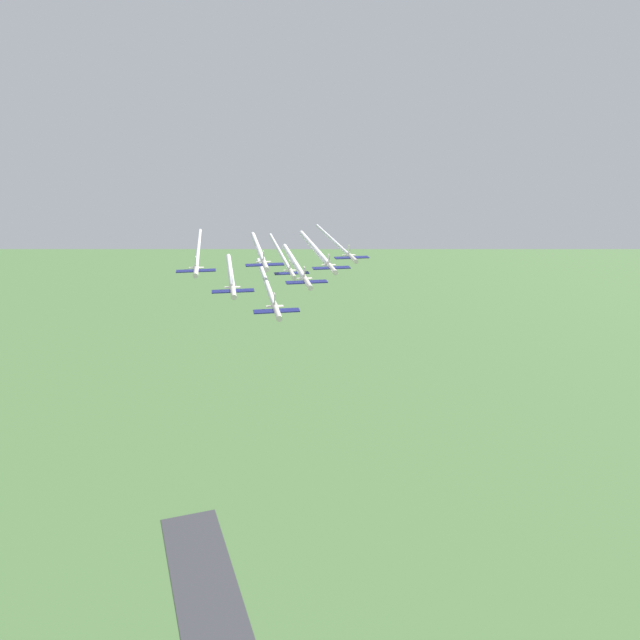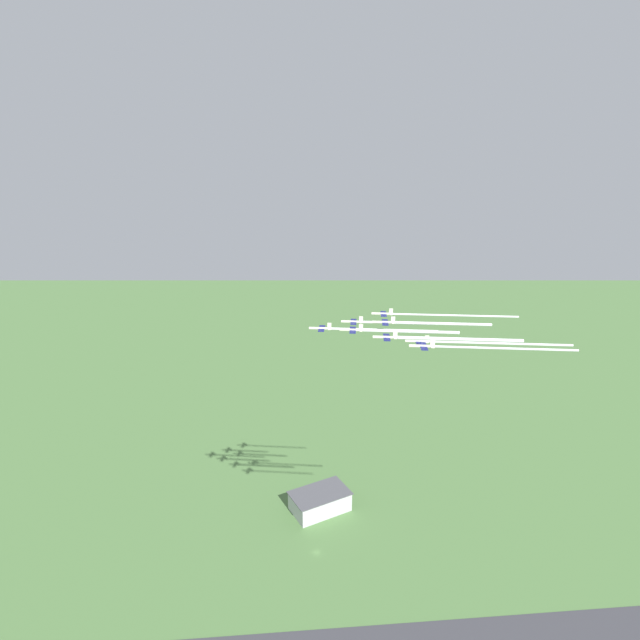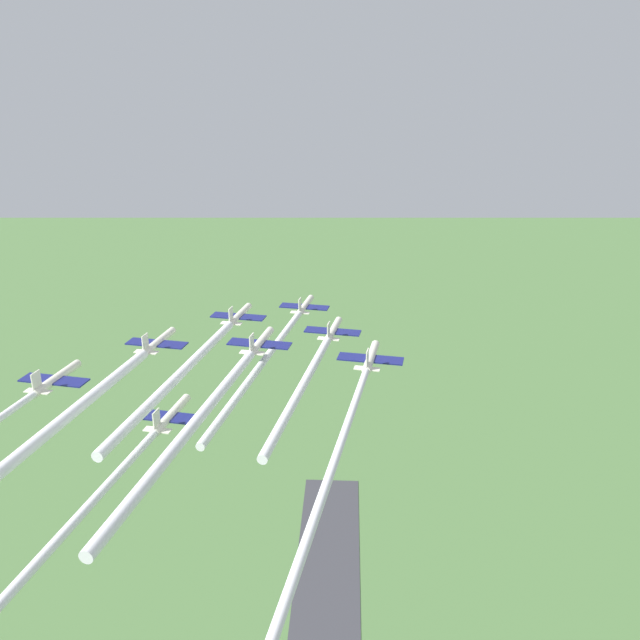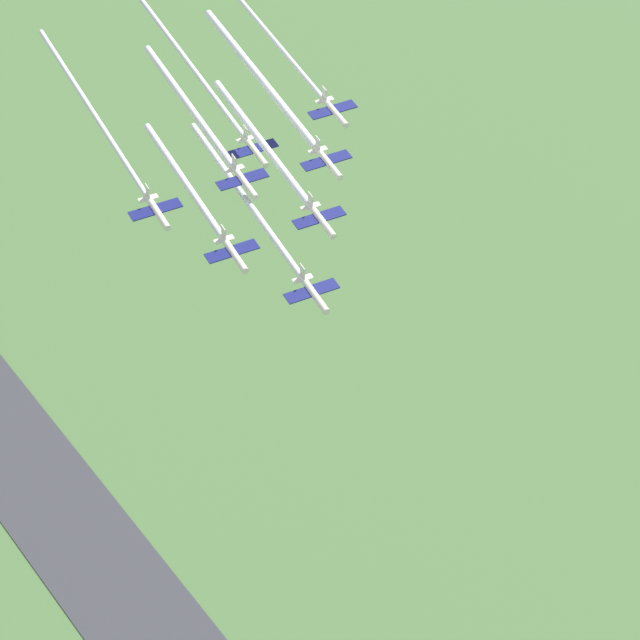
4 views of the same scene
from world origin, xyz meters
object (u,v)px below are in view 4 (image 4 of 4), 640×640
at_px(jet_4, 243,180).
at_px(jet_6, 333,110).
at_px(jet_3, 327,161).
at_px(jet_5, 156,210).
at_px(jet_2, 233,252).
at_px(jet_1, 320,218).
at_px(jet_7, 254,149).
at_px(jet_0, 312,292).

bearing_deg(jet_4, jet_6, -150.46).
bearing_deg(jet_3, jet_4, -0.00).
bearing_deg(jet_3, jet_5, -0.00).
bearing_deg(jet_2, jet_1, -180.00).
relative_size(jet_3, jet_4, 1.00).
relative_size(jet_4, jet_7, 1.00).
relative_size(jet_1, jet_4, 1.00).
bearing_deg(jet_7, jet_6, 180.00).
height_order(jet_2, jet_5, jet_5).
relative_size(jet_5, jet_7, 1.00).
distance_m(jet_3, jet_7, 13.79).
relative_size(jet_3, jet_6, 1.00).
height_order(jet_2, jet_4, jet_4).
distance_m(jet_0, jet_1, 13.48).
relative_size(jet_4, jet_6, 1.00).
xyz_separation_m(jet_2, jet_5, (-13.33, 0.59, 1.46)).
bearing_deg(jet_3, jet_2, 29.54).
bearing_deg(jet_7, jet_5, 29.54).
bearing_deg(jet_5, jet_1, 150.46).
bearing_deg(jet_4, jet_2, 59.53).
height_order(jet_1, jet_2, jet_1).
height_order(jet_6, jet_7, jet_6).
distance_m(jet_5, jet_7, 23.65).
bearing_deg(jet_6, jet_7, -0.00).
bearing_deg(jet_1, jet_4, -59.53).
relative_size(jet_2, jet_3, 1.00).
relative_size(jet_0, jet_6, 1.00).
distance_m(jet_3, jet_6, 13.35).
relative_size(jet_2, jet_5, 1.00).
xyz_separation_m(jet_5, jet_6, (8.79, 34.64, -0.80)).
xyz_separation_m(jet_4, jet_7, (-5.96, 11.94, -4.58)).
relative_size(jet_1, jet_5, 1.00).
height_order(jet_0, jet_5, jet_5).
xyz_separation_m(jet_0, jet_2, (-13.33, 0.59, 0.77)).
xyz_separation_m(jet_1, jet_4, (-13.33, 0.59, 1.06)).
relative_size(jet_0, jet_4, 1.00).
bearing_deg(jet_2, jet_5, -59.53).
height_order(jet_3, jet_6, jet_3).
bearing_deg(jet_5, jet_0, 120.47).
xyz_separation_m(jet_3, jet_7, (-13.33, 0.59, -3.45)).
bearing_deg(jet_7, jet_2, 59.53).
height_order(jet_4, jet_7, jet_4).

